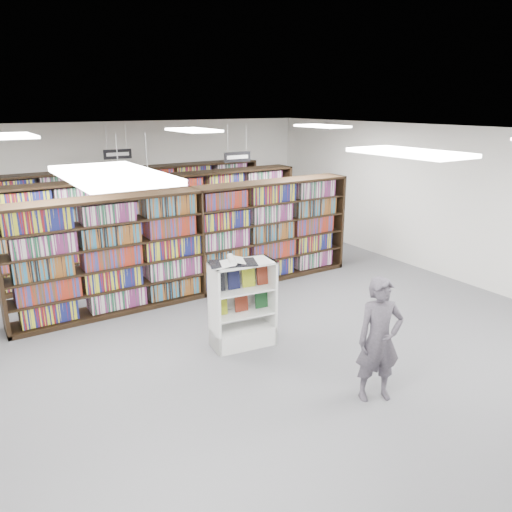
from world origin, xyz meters
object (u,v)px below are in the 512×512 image
bookshelf_row_near (197,242)px  shopper (379,340)px  endcap_display (242,316)px  open_book (233,262)px

bookshelf_row_near → shopper: bearing=-86.2°
endcap_display → bookshelf_row_near: bearing=88.1°
bookshelf_row_near → shopper: 4.54m
endcap_display → open_book: 0.94m
shopper → endcap_display: bearing=128.8°
bookshelf_row_near → endcap_display: size_ratio=5.16×
endcap_display → shopper: 2.34m
endcap_display → open_book: size_ratio=1.73×
shopper → open_book: bearing=132.7°
bookshelf_row_near → open_book: bookshelf_row_near is taller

